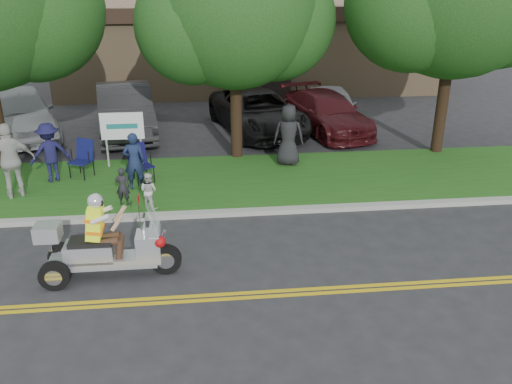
{
  "coord_description": "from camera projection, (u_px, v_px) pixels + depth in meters",
  "views": [
    {
      "loc": [
        -0.63,
        -9.06,
        5.78
      ],
      "look_at": [
        0.56,
        2.0,
        1.04
      ],
      "focal_mm": 38.0,
      "sensor_mm": 36.0,
      "label": 1
    }
  ],
  "objects": [
    {
      "name": "lawn_chair_b",
      "position": [
        139.0,
        161.0,
        14.99
      ],
      "size": [
        0.79,
        0.79,
        1.07
      ],
      "rotation": [
        0.0,
        0.0,
        0.57
      ],
      "color": "black",
      "rests_on": "grass_verge"
    },
    {
      "name": "parked_car_mid",
      "position": [
        258.0,
        112.0,
        19.74
      ],
      "size": [
        3.7,
        5.81,
        1.49
      ],
      "primitive_type": "imported",
      "rotation": [
        0.0,
        0.0,
        0.24
      ],
      "color": "black",
      "rests_on": "ground"
    },
    {
      "name": "tree_mid",
      "position": [
        237.0,
        13.0,
        15.55
      ],
      "size": [
        5.88,
        4.8,
        7.05
      ],
      "color": "#332114",
      "rests_on": "ground"
    },
    {
      "name": "trike_scooter",
      "position": [
        103.0,
        249.0,
        10.55
      ],
      "size": [
        2.73,
        0.91,
        1.79
      ],
      "rotation": [
        0.0,
        0.0,
        -0.0
      ],
      "color": "black",
      "rests_on": "ground"
    },
    {
      "name": "child_right",
      "position": [
        149.0,
        191.0,
        13.36
      ],
      "size": [
        0.58,
        0.55,
        0.94
      ],
      "primitive_type": "imported",
      "rotation": [
        0.0,
        0.0,
        2.57
      ],
      "color": "silver",
      "rests_on": "grass_verge"
    },
    {
      "name": "commercial_building",
      "position": [
        249.0,
        43.0,
        27.39
      ],
      "size": [
        18.0,
        8.2,
        4.0
      ],
      "color": "#9E7F5B",
      "rests_on": "ground"
    },
    {
      "name": "parked_car_far_left",
      "position": [
        22.0,
        113.0,
        19.11
      ],
      "size": [
        3.76,
        5.48,
        1.73
      ],
      "primitive_type": "imported",
      "rotation": [
        0.0,
        0.0,
        0.38
      ],
      "color": "#9EA0A5",
      "rests_on": "ground"
    },
    {
      "name": "spectator_chair_b",
      "position": [
        288.0,
        135.0,
        16.12
      ],
      "size": [
        1.01,
        0.76,
        1.85
      ],
      "primitive_type": "imported",
      "rotation": [
        0.0,
        0.0,
        2.93
      ],
      "color": "black",
      "rests_on": "grass_verge"
    },
    {
      "name": "parked_car_right",
      "position": [
        326.0,
        113.0,
        19.78
      ],
      "size": [
        3.13,
        5.17,
        1.4
      ],
      "primitive_type": "imported",
      "rotation": [
        0.0,
        0.0,
        0.26
      ],
      "color": "#410F13",
      "rests_on": "ground"
    },
    {
      "name": "spectator_chair_a",
      "position": [
        50.0,
        152.0,
        14.92
      ],
      "size": [
        1.23,
        1.01,
        1.66
      ],
      "primitive_type": "imported",
      "rotation": [
        0.0,
        0.0,
        3.57
      ],
      "color": "#191844",
      "rests_on": "grass_verge"
    },
    {
      "name": "child_left",
      "position": [
        123.0,
        186.0,
        13.55
      ],
      "size": [
        0.39,
        0.29,
        0.99
      ],
      "primitive_type": "imported",
      "rotation": [
        0.0,
        0.0,
        2.99
      ],
      "color": "black",
      "rests_on": "grass_verge"
    },
    {
      "name": "curb",
      "position": [
        229.0,
        213.0,
        13.38
      ],
      "size": [
        60.0,
        0.25,
        0.12
      ],
      "primitive_type": "cube",
      "color": "#A8A89E",
      "rests_on": "ground"
    },
    {
      "name": "lawn_chair_a",
      "position": [
        83.0,
        156.0,
        15.38
      ],
      "size": [
        0.76,
        0.77,
        1.06
      ],
      "rotation": [
        0.0,
        0.0,
        -0.48
      ],
      "color": "black",
      "rests_on": "grass_verge"
    },
    {
      "name": "centerline_far",
      "position": [
        240.0,
        293.0,
        10.23
      ],
      "size": [
        60.0,
        0.1,
        0.01
      ],
      "primitive_type": "cube",
      "color": "gold",
      "rests_on": "ground"
    },
    {
      "name": "spectator_adult_right",
      "position": [
        11.0,
        161.0,
        13.84
      ],
      "size": [
        1.25,
        0.9,
        1.97
      ],
      "primitive_type": "imported",
      "rotation": [
        0.0,
        0.0,
        3.55
      ],
      "color": "beige",
      "rests_on": "grass_verge"
    },
    {
      "name": "centerline_near",
      "position": [
        241.0,
        298.0,
        10.08
      ],
      "size": [
        60.0,
        0.1,
        0.01
      ],
      "primitive_type": "cube",
      "color": "gold",
      "rests_on": "ground"
    },
    {
      "name": "grass_verge",
      "position": [
        225.0,
        181.0,
        15.35
      ],
      "size": [
        60.0,
        4.0,
        0.1
      ],
      "primitive_type": "cube",
      "color": "#245516",
      "rests_on": "ground"
    },
    {
      "name": "parked_car_far_right",
      "position": [
        333.0,
        106.0,
        20.77
      ],
      "size": [
        1.76,
        4.11,
        1.38
      ],
      "primitive_type": "imported",
      "rotation": [
        0.0,
        0.0,
        -0.03
      ],
      "color": "#BABDC2",
      "rests_on": "ground"
    },
    {
      "name": "parked_car_left",
      "position": [
        126.0,
        110.0,
        19.37
      ],
      "size": [
        2.67,
        5.56,
        1.76
      ],
      "primitive_type": "imported",
      "rotation": [
        0.0,
        0.0,
        0.16
      ],
      "color": "#29282A",
      "rests_on": "ground"
    },
    {
      "name": "ground",
      "position": [
        239.0,
        282.0,
        10.62
      ],
      "size": [
        120.0,
        120.0,
        0.0
      ],
      "primitive_type": "plane",
      "color": "#28282B",
      "rests_on": "ground"
    },
    {
      "name": "spectator_adult_left",
      "position": [
        134.0,
        161.0,
        14.4
      ],
      "size": [
        0.59,
        0.41,
        1.57
      ],
      "primitive_type": "imported",
      "rotation": [
        0.0,
        0.0,
        3.2
      ],
      "color": "#192547",
      "rests_on": "grass_verge"
    },
    {
      "name": "business_sign",
      "position": [
        122.0,
        129.0,
        15.88
      ],
      "size": [
        1.25,
        0.06,
        1.75
      ],
      "color": "silver",
      "rests_on": "ground"
    }
  ]
}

